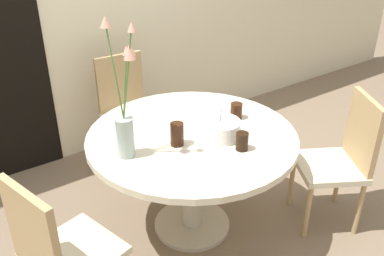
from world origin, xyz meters
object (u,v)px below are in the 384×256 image
Objects in this scene: drink_glass_0 at (236,111)px; chair_far_back at (58,249)px; side_plate at (207,109)px; drink_glass_1 at (177,134)px; chair_near_front at (343,155)px; birthday_cake at (220,129)px; drink_glass_2 at (242,141)px; chair_left_flank at (127,106)px; flower_vase at (125,113)px.

chair_far_back is at bearing -168.91° from drink_glass_0.
drink_glass_1 reaches higher than side_plate.
drink_glass_0 is at bearing 7.15° from drink_glass_1.
drink_glass_0 is 0.50m from drink_glass_1.
drink_glass_0 is (-0.49, 0.49, 0.26)m from chair_near_front.
birthday_cake reaches higher than side_plate.
drink_glass_2 is (-0.72, 0.18, 0.26)m from chair_near_front.
chair_far_back is 4.70× the size of side_plate.
chair_left_flank is 3.82× the size of birthday_cake.
chair_far_back is at bearing -173.54° from birthday_cake.
chair_far_back is 6.66× the size of drink_glass_1.
drink_glass_1 is 0.37m from drink_glass_2.
side_plate is (0.23, -0.76, 0.21)m from chair_left_flank.
drink_glass_2 is at bearing -86.89° from birthday_cake.
chair_left_flank and chair_near_front have the same top height.
side_plate is at bearing 32.83° from drink_glass_1.
chair_near_front reaches higher than drink_glass_2.
chair_left_flank reaches higher than birthday_cake.
flower_vase is (-1.27, 0.49, 0.46)m from chair_near_front.
drink_glass_2 is (0.27, -0.25, -0.02)m from drink_glass_1.
chair_far_back is 1.32m from side_plate.
drink_glass_0 is (0.24, 0.13, -0.00)m from birthday_cake.
chair_far_back is 1.34m from drink_glass_0.
chair_far_back and chair_near_front have the same top height.
drink_glass_0 is at bearing 54.44° from drink_glass_2.
side_plate is 0.23m from drink_glass_0.
chair_left_flank is at bearing 93.42° from drink_glass_2.
chair_left_flank is 1.08m from drink_glass_1.
drink_glass_1 is 1.30× the size of drink_glass_2.
drink_glass_1 is (0.28, -0.06, -0.19)m from flower_vase.
drink_glass_1 is at bearing -97.63° from chair_left_flank.
drink_glass_0 is 0.98× the size of drink_glass_2.
chair_left_flank is 6.66× the size of drink_glass_1.
chair_near_front is 6.66× the size of drink_glass_1.
flower_vase is at bearing 150.43° from drink_glass_2.
drink_glass_1 reaches higher than drink_glass_0.
flower_vase is at bearing 168.24° from drink_glass_1.
chair_near_front reaches higher than side_plate.
drink_glass_0 is 0.39m from drink_glass_2.
chair_left_flank is at bearing 63.88° from flower_vase.
flower_vase is 0.66m from drink_glass_2.
birthday_cake is (-0.73, 0.36, 0.26)m from chair_near_front.
drink_glass_2 is (1.07, -0.06, 0.26)m from chair_far_back.
chair_near_front reaches higher than drink_glass_0.
drink_glass_2 is at bearing -74.04° from chair_near_front.
chair_far_back is (-0.99, -1.22, 0.00)m from chair_left_flank.
side_plate is at bearing -111.16° from chair_near_front.
chair_left_flank and chair_far_back have the same top height.
drink_glass_1 is at bearing -11.76° from flower_vase.
chair_near_front is 4.70× the size of side_plate.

